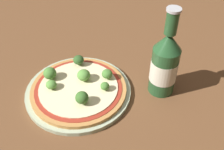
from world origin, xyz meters
name	(u,v)px	position (x,y,z in m)	size (l,w,h in m)	color
ground_plane	(78,89)	(0.00, 0.00, 0.00)	(3.00, 3.00, 0.00)	brown
plate	(78,91)	(0.01, -0.01, 0.01)	(0.28, 0.28, 0.01)	#A3B293
pizza	(79,89)	(0.01, -0.01, 0.02)	(0.25, 0.25, 0.01)	#B77F42
broccoli_floret_0	(105,86)	(0.08, 0.01, 0.04)	(0.02, 0.02, 0.02)	#7A9E5B
broccoli_floret_1	(84,75)	(0.01, 0.02, 0.04)	(0.03, 0.03, 0.03)	#7A9E5B
broccoli_floret_2	(50,73)	(-0.07, -0.02, 0.04)	(0.03, 0.03, 0.03)	#7A9E5B
broccoli_floret_3	(107,74)	(0.06, 0.05, 0.04)	(0.03, 0.03, 0.03)	#7A9E5B
broccoli_floret_4	(51,85)	(-0.05, -0.05, 0.04)	(0.03, 0.03, 0.02)	#7A9E5B
broccoli_floret_5	(82,98)	(0.05, -0.06, 0.05)	(0.03, 0.03, 0.04)	#7A9E5B
broccoli_floret_6	(78,60)	(-0.04, 0.07, 0.04)	(0.03, 0.03, 0.03)	#7A9E5B
beer_bottle	(165,64)	(0.20, 0.11, 0.09)	(0.07, 0.07, 0.24)	#234C28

